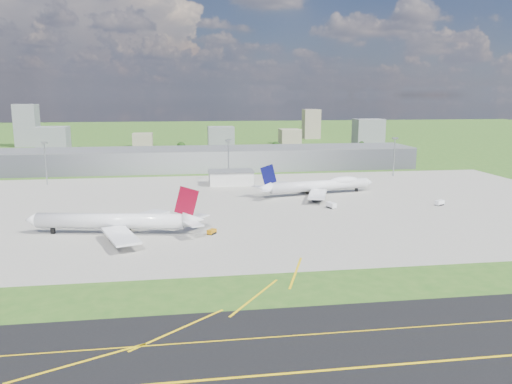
{
  "coord_description": "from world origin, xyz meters",
  "views": [
    {
      "loc": [
        -17.98,
        -196.45,
        53.19
      ],
      "look_at": [
        14.85,
        28.18,
        9.0
      ],
      "focal_mm": 35.0,
      "sensor_mm": 36.0,
      "label": 1
    }
  ],
  "objects": [
    {
      "name": "tree_e",
      "position": [
        70.0,
        275.0,
        5.51
      ],
      "size": [
        7.65,
        7.65,
        9.35
      ],
      "color": "#382314",
      "rests_on": "ground"
    },
    {
      "name": "bldg_tall_w",
      "position": [
        -180.0,
        360.0,
        22.0
      ],
      "size": [
        22.0,
        20.0,
        44.0
      ],
      "primitive_type": "cube",
      "color": "slate",
      "rests_on": "ground"
    },
    {
      "name": "tree_far_e",
      "position": [
        160.0,
        285.0,
        4.53
      ],
      "size": [
        6.3,
        6.3,
        7.7
      ],
      "color": "#382314",
      "rests_on": "ground"
    },
    {
      "name": "bldg_ce",
      "position": [
        100.0,
        350.0,
        8.0
      ],
      "size": [
        22.0,
        24.0,
        16.0
      ],
      "primitive_type": "cube",
      "color": "gray",
      "rests_on": "ground"
    },
    {
      "name": "tree_w",
      "position": [
        -110.0,
        265.0,
        4.86
      ],
      "size": [
        6.75,
        6.75,
        8.25
      ],
      "color": "#382314",
      "rests_on": "ground"
    },
    {
      "name": "bldg_w",
      "position": [
        -140.0,
        300.0,
        12.0
      ],
      "size": [
        28.0,
        22.0,
        24.0
      ],
      "primitive_type": "cube",
      "color": "slate",
      "rests_on": "ground"
    },
    {
      "name": "taxiway",
      "position": [
        0.0,
        -110.0,
        0.03
      ],
      "size": [
        1400.0,
        60.0,
        0.06
      ],
      "primitive_type": "cube",
      "color": "black",
      "rests_on": "ground"
    },
    {
      "name": "apron",
      "position": [
        10.0,
        40.0,
        0.04
      ],
      "size": [
        360.0,
        190.0,
        0.08
      ],
      "primitive_type": "cube",
      "color": "gray",
      "rests_on": "ground"
    },
    {
      "name": "bldg_cw",
      "position": [
        -60.0,
        340.0,
        7.0
      ],
      "size": [
        20.0,
        18.0,
        14.0
      ],
      "primitive_type": "cube",
      "color": "gray",
      "rests_on": "ground"
    },
    {
      "name": "ground",
      "position": [
        0.0,
        150.0,
        0.0
      ],
      "size": [
        1400.0,
        1400.0,
        0.0
      ],
      "primitive_type": "plane",
      "color": "#2E5B1C",
      "rests_on": "ground"
    },
    {
      "name": "airliner_blue_quad",
      "position": [
        54.66,
        61.59,
        5.01
      ],
      "size": [
        68.64,
        53.11,
        18.04
      ],
      "rotation": [
        0.0,
        0.0,
        0.2
      ],
      "color": "white",
      "rests_on": "ground"
    },
    {
      "name": "bldg_tall_e",
      "position": [
        140.0,
        410.0,
        18.0
      ],
      "size": [
        20.0,
        18.0,
        36.0
      ],
      "primitive_type": "cube",
      "color": "gray",
      "rests_on": "ground"
    },
    {
      "name": "tree_c",
      "position": [
        -20.0,
        280.0,
        5.84
      ],
      "size": [
        8.1,
        8.1,
        9.9
      ],
      "color": "#382314",
      "rests_on": "ground"
    },
    {
      "name": "van_white_near",
      "position": [
        51.22,
        28.3,
        1.39
      ],
      "size": [
        4.11,
        5.98,
        2.76
      ],
      "rotation": [
        0.0,
        0.0,
        1.91
      ],
      "color": "white",
      "rests_on": "ground"
    },
    {
      "name": "tug_yellow",
      "position": [
        -7.98,
        -8.92,
        0.98
      ],
      "size": [
        4.08,
        4.41,
        1.89
      ],
      "rotation": [
        0.0,
        0.0,
        0.93
      ],
      "color": "#BC770B",
      "rests_on": "ground"
    },
    {
      "name": "bldg_c",
      "position": [
        20.0,
        310.0,
        11.0
      ],
      "size": [
        26.0,
        20.0,
        22.0
      ],
      "primitive_type": "cube",
      "color": "slate",
      "rests_on": "ground"
    },
    {
      "name": "mast_center",
      "position": [
        10.0,
        115.0,
        17.71
      ],
      "size": [
        3.5,
        2.0,
        25.9
      ],
      "color": "gray",
      "rests_on": "ground"
    },
    {
      "name": "airliner_red_twin",
      "position": [
        -44.27,
        -3.79,
        5.13
      ],
      "size": [
        69.94,
        53.87,
        19.27
      ],
      "rotation": [
        0.0,
        0.0,
        2.96
      ],
      "color": "white",
      "rests_on": "ground"
    },
    {
      "name": "terminal",
      "position": [
        0.0,
        165.0,
        7.5
      ],
      "size": [
        300.0,
        42.0,
        15.0
      ],
      "primitive_type": "cube",
      "color": "gray",
      "rests_on": "ground"
    },
    {
      "name": "mast_east",
      "position": [
        120.0,
        115.0,
        17.71
      ],
      "size": [
        3.5,
        2.0,
        25.9
      ],
      "color": "gray",
      "rests_on": "ground"
    },
    {
      "name": "van_white_far",
      "position": [
        105.67,
        26.66,
        1.29
      ],
      "size": [
        5.46,
        4.32,
        2.55
      ],
      "rotation": [
        0.0,
        0.0,
        0.48
      ],
      "color": "white",
      "rests_on": "ground"
    },
    {
      "name": "mast_west",
      "position": [
        -100.0,
        115.0,
        17.71
      ],
      "size": [
        3.5,
        2.0,
        25.9
      ],
      "color": "gray",
      "rests_on": "ground"
    },
    {
      "name": "ops_building",
      "position": [
        10.0,
        100.0,
        4.0
      ],
      "size": [
        26.0,
        16.0,
        8.0
      ],
      "primitive_type": "cube",
      "color": "silver",
      "rests_on": "ground"
    },
    {
      "name": "bldg_e",
      "position": [
        180.0,
        320.0,
        14.0
      ],
      "size": [
        30.0,
        22.0,
        28.0
      ],
      "primitive_type": "cube",
      "color": "slate",
      "rests_on": "ground"
    }
  ]
}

